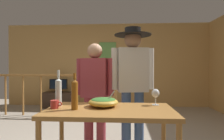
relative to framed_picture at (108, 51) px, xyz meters
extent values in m
cube|color=tan|center=(-0.04, 0.06, -0.43)|extent=(6.20, 0.10, 2.51)
cube|color=#66A64D|center=(0.00, 0.00, 0.00)|extent=(0.51, 0.03, 0.51)
cylinder|color=#9E6B33|center=(-2.44, -1.21, -1.21)|extent=(0.04, 0.04, 0.96)
cylinder|color=#9E6B33|center=(-1.99, -1.21, -1.21)|extent=(0.04, 0.04, 0.96)
cylinder|color=#9E6B33|center=(-1.54, -1.21, -1.21)|extent=(0.04, 0.04, 0.96)
cylinder|color=#9E6B33|center=(-1.09, -1.21, -1.21)|extent=(0.04, 0.04, 0.96)
cylinder|color=#9E6B33|center=(-0.63, -1.21, -1.21)|extent=(0.04, 0.04, 0.96)
cylinder|color=#9E6B33|center=(-0.18, -1.21, -1.21)|extent=(0.04, 0.04, 0.96)
cylinder|color=#9E6B33|center=(0.27, -1.21, -1.21)|extent=(0.04, 0.04, 0.96)
cube|color=#9E6B33|center=(-1.31, -1.21, -0.70)|extent=(3.24, 0.07, 0.05)
cube|color=#9E6B33|center=(0.27, -1.21, -1.16)|extent=(0.10, 0.10, 1.06)
cube|color=#38281E|center=(-1.42, -0.29, -1.46)|extent=(0.90, 0.40, 0.45)
cube|color=black|center=(-1.42, -0.29, -1.23)|extent=(0.20, 0.12, 0.02)
cylinder|color=black|center=(-1.42, -0.29, -1.18)|extent=(0.03, 0.03, 0.08)
cube|color=black|center=(-1.42, -0.32, -1.00)|extent=(0.52, 0.06, 0.29)
cube|color=black|center=(-1.42, -0.35, -1.00)|extent=(0.48, 0.01, 0.26)
cube|color=#9E6B33|center=(0.35, -3.79, -0.95)|extent=(1.27, 0.68, 0.04)
cylinder|color=#9E6B33|center=(-0.24, -3.49, -1.33)|extent=(0.05, 0.05, 0.72)
cylinder|color=#9E6B33|center=(0.95, -3.49, -1.33)|extent=(0.05, 0.05, 0.72)
ellipsoid|color=gold|center=(0.28, -3.69, -0.88)|extent=(0.32, 0.32, 0.09)
ellipsoid|color=#38702D|center=(0.28, -3.69, -0.86)|extent=(0.26, 0.26, 0.04)
cylinder|color=silver|center=(0.34, -3.69, -0.84)|extent=(0.12, 0.01, 0.16)
cylinder|color=silver|center=(0.84, -3.57, -0.93)|extent=(0.08, 0.08, 0.01)
cylinder|color=silver|center=(0.84, -3.57, -0.88)|extent=(0.01, 0.01, 0.09)
ellipsoid|color=silver|center=(0.84, -3.57, -0.80)|extent=(0.09, 0.09, 0.09)
cylinder|color=brown|center=(0.01, -3.85, -0.80)|extent=(0.06, 0.06, 0.27)
cone|color=brown|center=(0.01, -3.85, -0.65)|extent=(0.06, 0.06, 0.03)
cylinder|color=brown|center=(0.01, -3.85, -0.60)|extent=(0.02, 0.02, 0.06)
cylinder|color=silver|center=(-0.21, -3.69, -0.80)|extent=(0.07, 0.07, 0.27)
cone|color=silver|center=(-0.21, -3.69, -0.65)|extent=(0.07, 0.07, 0.03)
cylinder|color=silver|center=(-0.21, -3.69, -0.59)|extent=(0.03, 0.03, 0.09)
cylinder|color=#B7332D|center=(-0.20, -3.81, -0.89)|extent=(0.08, 0.08, 0.08)
torus|color=#B7332D|center=(-0.15, -3.81, -0.89)|extent=(0.05, 0.01, 0.05)
cylinder|color=#9E3842|center=(0.18, -3.08, -1.31)|extent=(0.13, 0.13, 0.76)
cylinder|color=#9E3842|center=(0.00, -3.06, -1.31)|extent=(0.13, 0.13, 0.76)
cube|color=#9E3842|center=(0.09, -3.07, -0.66)|extent=(0.38, 0.27, 0.54)
cylinder|color=#9E3842|center=(0.31, -3.10, -0.65)|extent=(0.09, 0.09, 0.51)
cylinder|color=#9E3842|center=(-0.13, -3.04, -0.65)|extent=(0.09, 0.09, 0.51)
sphere|color=tan|center=(0.09, -3.07, -0.29)|extent=(0.21, 0.21, 0.21)
cylinder|color=#3D5684|center=(0.70, -3.06, -1.27)|extent=(0.13, 0.13, 0.84)
cylinder|color=#3D5684|center=(0.53, -3.08, -1.27)|extent=(0.13, 0.13, 0.84)
cube|color=beige|center=(0.62, -3.07, -0.55)|extent=(0.43, 0.27, 0.60)
cylinder|color=beige|center=(0.86, -3.03, -0.53)|extent=(0.09, 0.09, 0.57)
cylinder|color=beige|center=(0.37, -3.10, -0.53)|extent=(0.09, 0.09, 0.57)
sphere|color=#A37556|center=(0.62, -3.07, -0.13)|extent=(0.23, 0.23, 0.23)
cylinder|color=black|center=(0.62, -3.07, -0.07)|extent=(0.51, 0.51, 0.01)
cylinder|color=black|center=(0.62, -3.07, -0.02)|extent=(0.22, 0.22, 0.10)
camera|label=1|loc=(0.49, -5.64, -0.52)|focal=29.78mm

